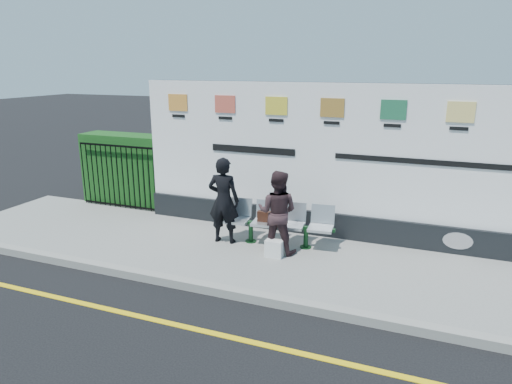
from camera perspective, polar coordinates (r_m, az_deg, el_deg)
ground at (r=6.30m, az=-3.95°, el=-17.54°), size 80.00×80.00×0.00m
pavement at (r=8.32m, az=3.44°, el=-8.38°), size 14.00×3.00×0.12m
kerb at (r=7.05m, az=-0.42°, el=-12.95°), size 14.00×0.18×0.14m
yellow_line at (r=6.30m, az=-3.95°, el=-17.51°), size 14.00×0.10×0.01m
billboard at (r=9.02m, az=9.26°, el=2.46°), size 8.00×0.30×3.00m
hedge at (r=11.63m, az=-15.56°, el=2.78°), size 2.35×0.70×1.70m
railing at (r=11.30m, az=-16.88°, el=1.90°), size 2.05×0.06×1.54m
bench at (r=8.72m, az=2.75°, el=-5.22°), size 2.10×0.72×0.44m
woman_left at (r=8.68m, az=-4.07°, el=-1.06°), size 0.64×0.45×1.67m
woman_right at (r=8.22m, az=2.68°, el=-2.53°), size 0.76×0.60×1.53m
handbag_brown at (r=8.67m, az=1.04°, el=-3.07°), size 0.26×0.12×0.20m
carrier_bag_white at (r=8.21m, az=2.28°, el=-7.08°), size 0.31×0.19×0.31m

